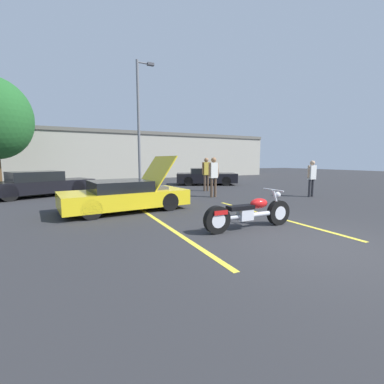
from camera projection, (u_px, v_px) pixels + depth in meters
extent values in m
plane|color=#2D2D30|center=(315.00, 245.00, 5.16)|extent=(80.00, 80.00, 0.00)
cube|color=yellow|center=(170.00, 229.00, 6.40)|extent=(0.12, 5.59, 0.01)
cube|color=yellow|center=(272.00, 216.00, 7.83)|extent=(0.12, 5.59, 0.01)
cube|color=#B2AD9E|center=(117.00, 155.00, 24.83)|extent=(32.00, 4.00, 4.40)
cube|color=slate|center=(116.00, 133.00, 24.58)|extent=(32.00, 4.20, 0.30)
cylinder|color=slate|center=(139.00, 124.00, 17.13)|extent=(0.18, 0.18, 8.19)
cylinder|color=slate|center=(144.00, 63.00, 16.84)|extent=(0.90, 0.10, 0.10)
cube|color=#4C4C51|center=(151.00, 64.00, 17.04)|extent=(0.44, 0.28, 0.16)
cylinder|color=black|center=(278.00, 213.00, 6.77)|extent=(0.65, 0.16, 0.65)
cylinder|color=black|center=(217.00, 220.00, 5.95)|extent=(0.65, 0.16, 0.65)
cylinder|color=silver|center=(278.00, 213.00, 6.77)|extent=(0.36, 0.17, 0.36)
cylinder|color=silver|center=(217.00, 220.00, 5.95)|extent=(0.36, 0.17, 0.36)
cylinder|color=silver|center=(250.00, 215.00, 6.36)|extent=(1.61, 0.12, 0.12)
cube|color=silver|center=(245.00, 214.00, 6.29)|extent=(0.36, 0.24, 0.28)
ellipsoid|color=red|center=(259.00, 203.00, 6.45)|extent=(0.50, 0.28, 0.26)
cube|color=black|center=(240.00, 208.00, 6.21)|extent=(0.69, 0.26, 0.10)
cube|color=red|center=(219.00, 212.00, 5.95)|extent=(0.36, 0.22, 0.10)
cylinder|color=silver|center=(276.00, 201.00, 6.69)|extent=(0.31, 0.07, 0.63)
cylinder|color=silver|center=(273.00, 190.00, 6.61)|extent=(0.04, 0.70, 0.04)
sphere|color=silver|center=(278.00, 195.00, 6.69)|extent=(0.16, 0.16, 0.16)
cylinder|color=silver|center=(233.00, 219.00, 6.28)|extent=(1.23, 0.09, 0.09)
cube|color=yellow|center=(125.00, 198.00, 8.73)|extent=(4.24, 2.36, 0.51)
cube|color=black|center=(120.00, 186.00, 8.59)|extent=(2.00, 1.92, 0.35)
cylinder|color=black|center=(169.00, 202.00, 8.69)|extent=(0.63, 0.28, 0.61)
cylinder|color=black|center=(150.00, 196.00, 10.12)|extent=(0.63, 0.28, 0.61)
cylinder|color=black|center=(91.00, 209.00, 7.36)|extent=(0.63, 0.28, 0.61)
cylinder|color=black|center=(81.00, 201.00, 8.79)|extent=(0.63, 0.28, 0.61)
cube|color=yellow|center=(156.00, 173.00, 9.23)|extent=(1.04, 1.85, 1.19)
cube|color=#4C4C51|center=(155.00, 190.00, 9.29)|extent=(0.71, 1.12, 0.28)
cube|color=black|center=(40.00, 186.00, 12.16)|extent=(4.95, 3.37, 0.55)
cube|color=black|center=(35.00, 176.00, 11.96)|extent=(2.52, 2.23, 0.44)
cylinder|color=black|center=(78.00, 188.00, 12.76)|extent=(0.72, 0.47, 0.69)
cylinder|color=black|center=(65.00, 186.00, 13.73)|extent=(0.72, 0.47, 0.69)
cylinder|color=black|center=(9.00, 193.00, 10.61)|extent=(0.72, 0.47, 0.69)
cylinder|color=black|center=(0.00, 190.00, 11.58)|extent=(0.72, 0.47, 0.69)
cube|color=black|center=(206.00, 178.00, 17.95)|extent=(4.52, 3.42, 0.63)
cube|color=black|center=(204.00, 171.00, 17.89)|extent=(2.39, 2.34, 0.35)
cylinder|color=black|center=(226.00, 181.00, 17.17)|extent=(0.66, 0.45, 0.62)
cylinder|color=black|center=(222.00, 179.00, 18.87)|extent=(0.66, 0.45, 0.62)
cylinder|color=black|center=(188.00, 181.00, 17.08)|extent=(0.66, 0.45, 0.62)
cylinder|color=black|center=(188.00, 179.00, 18.78)|extent=(0.66, 0.45, 0.62)
cylinder|color=brown|center=(205.00, 183.00, 14.20)|extent=(0.12, 0.12, 0.89)
cylinder|color=brown|center=(208.00, 183.00, 14.28)|extent=(0.12, 0.12, 0.89)
cube|color=#B29933|center=(206.00, 169.00, 14.14)|extent=(0.36, 0.20, 0.71)
cylinder|color=#9E704C|center=(203.00, 168.00, 14.04)|extent=(0.08, 0.08, 0.63)
cylinder|color=#9E704C|center=(210.00, 168.00, 14.23)|extent=(0.08, 0.08, 0.63)
sphere|color=#9E704C|center=(206.00, 160.00, 14.08)|extent=(0.24, 0.24, 0.24)
cylinder|color=#333338|center=(310.00, 188.00, 11.93)|extent=(0.12, 0.12, 0.82)
cylinder|color=#333338|center=(313.00, 188.00, 12.02)|extent=(0.12, 0.12, 0.82)
cube|color=white|center=(312.00, 172.00, 11.89)|extent=(0.36, 0.20, 0.65)
cylinder|color=tan|center=(309.00, 172.00, 11.79)|extent=(0.08, 0.08, 0.58)
cylinder|color=tan|center=(315.00, 172.00, 11.98)|extent=(0.08, 0.08, 0.58)
sphere|color=tan|center=(312.00, 163.00, 11.83)|extent=(0.22, 0.22, 0.22)
cylinder|color=brown|center=(212.00, 188.00, 11.81)|extent=(0.12, 0.12, 0.89)
cylinder|color=brown|center=(215.00, 187.00, 11.90)|extent=(0.12, 0.12, 0.89)
cube|color=white|center=(214.00, 170.00, 11.76)|extent=(0.36, 0.20, 0.70)
cylinder|color=#9E704C|center=(209.00, 170.00, 11.66)|extent=(0.08, 0.08, 0.63)
cylinder|color=#9E704C|center=(218.00, 169.00, 11.85)|extent=(0.08, 0.08, 0.63)
sphere|color=#9E704C|center=(214.00, 160.00, 11.70)|extent=(0.24, 0.24, 0.24)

